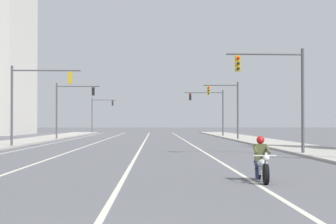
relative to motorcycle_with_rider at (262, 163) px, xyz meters
The scene contains 13 objects.
lane_stripe_center 34.75m from the motorcycle_with_rider, 97.39° to the left, with size 0.16×100.00×0.01m, color beige.
lane_stripe_left 35.59m from the motorcycle_with_rider, 104.48° to the left, with size 0.16×100.00×0.01m, color beige.
lane_stripe_right 34.46m from the motorcycle_with_rider, 90.47° to the left, with size 0.16×100.00×0.01m, color beige.
lane_stripe_far_left 36.73m from the motorcycle_with_rider, 110.25° to the left, with size 0.16×100.00×0.01m, color beige.
sidewalk_kerb_right 30.27m from the motorcycle_with_rider, 76.74° to the left, with size 4.40×110.00×0.14m, color #ADA89E.
sidewalk_kerb_left 33.57m from the motorcycle_with_rider, 118.63° to the left, with size 4.40×110.00×0.14m, color #ADA89E.
motorcycle_with_rider is the anchor object (origin of this frame).
traffic_signal_near_right 15.23m from the motorcycle_with_rider, 74.79° to the left, with size 4.57×0.50×6.20m.
traffic_signal_near_left 28.01m from the motorcycle_with_rider, 117.33° to the left, with size 5.28×0.37×6.20m.
traffic_signal_mid_right 41.48m from the motorcycle_with_rider, 83.97° to the left, with size 3.74×0.37×6.20m.
traffic_signal_mid_left 45.35m from the motorcycle_with_rider, 106.50° to the left, with size 4.79×0.37×6.20m.
traffic_signal_far_right 55.98m from the motorcycle_with_rider, 85.81° to the left, with size 5.18×0.47×6.20m.
traffic_signal_far_left 81.39m from the motorcycle_with_rider, 99.41° to the left, with size 4.32×0.37×6.20m.
Camera 1 is at (1.17, -7.17, 1.90)m, focal length 59.49 mm.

